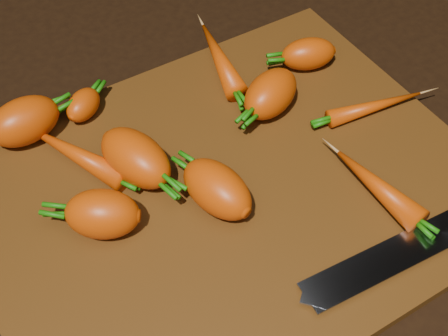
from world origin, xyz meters
TOP-DOWN VIEW (x-y plane):
  - ground at (0.00, 0.00)m, footprint 2.00×2.00m
  - cutting_board at (0.00, 0.00)m, footprint 0.50×0.40m
  - carrot_0 at (-0.15, 0.17)m, footprint 0.08×0.06m
  - carrot_1 at (-0.13, 0.02)m, footprint 0.09×0.08m
  - carrot_2 at (-0.07, 0.06)m, footprint 0.07×0.10m
  - carrot_3 at (-0.02, -0.01)m, footprint 0.06×0.09m
  - carrot_4 at (0.10, 0.07)m, footprint 0.09×0.07m
  - carrot_5 at (-0.08, 0.17)m, footprint 0.06×0.05m
  - carrot_6 at (0.18, 0.11)m, footprint 0.07×0.06m
  - carrot_7 at (0.09, 0.16)m, footprint 0.06×0.13m
  - carrot_8 at (0.19, 0.00)m, footprint 0.12×0.04m
  - carrot_9 at (0.12, -0.09)m, footprint 0.04×0.11m
  - carrot_10 at (-0.12, 0.11)m, footprint 0.08×0.13m
  - knife at (0.10, -0.15)m, footprint 0.31×0.05m

SIDE VIEW (x-z plane):
  - ground at x=0.00m, z-range -0.01..0.00m
  - cutting_board at x=0.00m, z-range 0.00..0.01m
  - knife at x=0.10m, z-range 0.01..0.03m
  - carrot_8 at x=0.19m, z-range 0.01..0.03m
  - carrot_7 at x=0.09m, z-range 0.01..0.04m
  - carrot_10 at x=-0.12m, z-range 0.01..0.04m
  - carrot_9 at x=0.12m, z-range 0.01..0.04m
  - carrot_5 at x=-0.08m, z-range 0.01..0.04m
  - carrot_6 at x=0.18m, z-range 0.01..0.05m
  - carrot_4 at x=0.10m, z-range 0.01..0.06m
  - carrot_3 at x=-0.02m, z-range 0.01..0.06m
  - carrot_1 at x=-0.13m, z-range 0.01..0.06m
  - carrot_0 at x=-0.15m, z-range 0.01..0.06m
  - carrot_2 at x=-0.07m, z-range 0.01..0.06m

